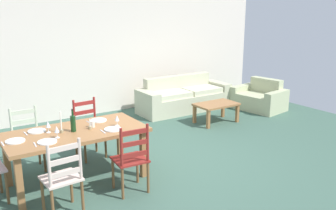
% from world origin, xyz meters
% --- Properties ---
extents(ground_plane, '(9.60, 9.60, 0.02)m').
position_xyz_m(ground_plane, '(0.00, 0.00, -0.01)').
color(ground_plane, '#3B5A4C').
extents(wall_far, '(9.60, 0.16, 2.70)m').
position_xyz_m(wall_far, '(0.00, 3.30, 1.35)').
color(wall_far, beige).
rests_on(wall_far, ground_plane).
extents(dining_table, '(1.90, 0.96, 0.75)m').
position_xyz_m(dining_table, '(-1.39, 0.13, 0.66)').
color(dining_table, '#97653A').
rests_on(dining_table, ground_plane).
extents(dining_chair_near_left, '(0.44, 0.42, 0.96)m').
position_xyz_m(dining_chair_near_left, '(-1.84, -0.64, 0.48)').
color(dining_chair_near_left, beige).
rests_on(dining_chair_near_left, ground_plane).
extents(dining_chair_near_right, '(0.45, 0.43, 0.96)m').
position_xyz_m(dining_chair_near_right, '(-0.91, -0.59, 0.48)').
color(dining_chair_near_right, maroon).
rests_on(dining_chair_near_right, ground_plane).
extents(dining_chair_far_left, '(0.43, 0.41, 0.96)m').
position_xyz_m(dining_chair_far_left, '(-1.87, 0.91, 0.48)').
color(dining_chair_far_left, beige).
rests_on(dining_chair_far_left, ground_plane).
extents(dining_chair_far_right, '(0.45, 0.43, 0.96)m').
position_xyz_m(dining_chair_far_right, '(-0.91, 0.90, 0.48)').
color(dining_chair_far_right, maroon).
rests_on(dining_chair_far_right, ground_plane).
extents(dinner_plate_near_left, '(0.24, 0.24, 0.02)m').
position_xyz_m(dinner_plate_near_left, '(-1.84, -0.12, 0.76)').
color(dinner_plate_near_left, white).
rests_on(dinner_plate_near_left, dining_table).
extents(fork_near_left, '(0.03, 0.17, 0.01)m').
position_xyz_m(fork_near_left, '(-1.99, -0.12, 0.75)').
color(fork_near_left, silver).
rests_on(fork_near_left, dining_table).
extents(dinner_plate_near_right, '(0.24, 0.24, 0.02)m').
position_xyz_m(dinner_plate_near_right, '(-0.94, -0.12, 0.76)').
color(dinner_plate_near_right, white).
rests_on(dinner_plate_near_right, dining_table).
extents(fork_near_right, '(0.02, 0.17, 0.01)m').
position_xyz_m(fork_near_right, '(-1.09, -0.12, 0.75)').
color(fork_near_right, silver).
rests_on(fork_near_right, dining_table).
extents(dinner_plate_far_left, '(0.24, 0.24, 0.02)m').
position_xyz_m(dinner_plate_far_left, '(-1.84, 0.38, 0.76)').
color(dinner_plate_far_left, white).
rests_on(dinner_plate_far_left, dining_table).
extents(fork_far_left, '(0.02, 0.17, 0.01)m').
position_xyz_m(fork_far_left, '(-1.99, 0.38, 0.75)').
color(fork_far_left, silver).
rests_on(fork_far_left, dining_table).
extents(dinner_plate_far_right, '(0.24, 0.24, 0.02)m').
position_xyz_m(dinner_plate_far_right, '(-0.94, 0.38, 0.76)').
color(dinner_plate_far_right, white).
rests_on(dinner_plate_far_right, dining_table).
extents(fork_far_right, '(0.03, 0.17, 0.01)m').
position_xyz_m(fork_far_right, '(-1.09, 0.38, 0.75)').
color(fork_far_right, silver).
rests_on(fork_far_right, dining_table).
extents(dinner_plate_head_west, '(0.24, 0.24, 0.02)m').
position_xyz_m(dinner_plate_head_west, '(-2.17, 0.13, 0.76)').
color(dinner_plate_head_west, white).
rests_on(dinner_plate_head_west, dining_table).
extents(fork_head_west, '(0.02, 0.17, 0.01)m').
position_xyz_m(fork_head_west, '(-2.32, 0.13, 0.75)').
color(fork_head_west, silver).
rests_on(fork_head_west, dining_table).
extents(wine_bottle, '(0.07, 0.07, 0.32)m').
position_xyz_m(wine_bottle, '(-1.42, 0.11, 0.87)').
color(wine_bottle, '#143819').
rests_on(wine_bottle, dining_table).
extents(wine_glass_near_left, '(0.06, 0.06, 0.16)m').
position_xyz_m(wine_glass_near_left, '(-1.68, -0.02, 0.86)').
color(wine_glass_near_left, white).
rests_on(wine_glass_near_left, dining_table).
extents(wine_glass_near_right, '(0.06, 0.06, 0.16)m').
position_xyz_m(wine_glass_near_right, '(-0.81, 0.01, 0.86)').
color(wine_glass_near_right, white).
rests_on(wine_glass_near_right, dining_table).
extents(wine_glass_far_left, '(0.06, 0.06, 0.16)m').
position_xyz_m(wine_glass_far_left, '(-1.72, 0.25, 0.86)').
color(wine_glass_far_left, white).
rests_on(wine_glass_far_left, dining_table).
extents(coffee_cup_primary, '(0.07, 0.07, 0.09)m').
position_xyz_m(coffee_cup_primary, '(-1.13, 0.15, 0.80)').
color(coffee_cup_primary, beige).
rests_on(coffee_cup_primary, dining_table).
extents(candle_tall, '(0.05, 0.05, 0.30)m').
position_xyz_m(candle_tall, '(-1.57, 0.15, 0.84)').
color(candle_tall, '#998C66').
rests_on(candle_tall, dining_table).
extents(candle_short, '(0.05, 0.05, 0.15)m').
position_xyz_m(candle_short, '(-1.19, 0.09, 0.79)').
color(candle_short, '#998C66').
rests_on(candle_short, dining_table).
extents(couch, '(2.28, 0.80, 0.80)m').
position_xyz_m(couch, '(2.05, 2.39, 0.29)').
color(couch, '#BCBB9B').
rests_on(couch, ground_plane).
extents(coffee_table, '(0.90, 0.56, 0.42)m').
position_xyz_m(coffee_table, '(2.05, 1.18, 0.36)').
color(coffee_table, '#97653A').
rests_on(coffee_table, ground_plane).
extents(armchair_upholstered, '(0.97, 1.27, 0.72)m').
position_xyz_m(armchair_upholstered, '(3.67, 1.44, 0.25)').
color(armchair_upholstered, '#B4BA90').
rests_on(armchair_upholstered, ground_plane).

